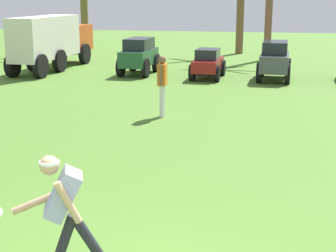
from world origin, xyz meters
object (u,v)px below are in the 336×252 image
Objects in this scene: parked_car_slot_b at (208,63)px; teammate_near_sideline at (162,80)px; box_truck at (52,40)px; frisbee_thrower at (65,208)px; parked_car_slot_a at (139,55)px; parked_car_slot_c at (275,60)px.

teammate_near_sideline is at bearing -93.12° from parked_car_slot_b.
parked_car_slot_b is 6.71m from box_truck.
parked_car_slot_a reaches higher than frisbee_thrower.
frisbee_thrower is 0.24× the size of box_truck.
frisbee_thrower is 16.62m from box_truck.
teammate_near_sideline is 0.65× the size of parked_car_slot_a.
teammate_near_sideline reaches higher than parked_car_slot_c.
teammate_near_sideline reaches higher than frisbee_thrower.
parked_car_slot_c is at bearing -4.30° from parked_car_slot_a.
parked_car_slot_b is (2.77, -0.48, -0.18)m from parked_car_slot_a.
teammate_near_sideline is 0.65× the size of parked_car_slot_c.
frisbee_thrower is 0.59× the size of parked_car_slot_a.
box_truck reaches higher than parked_car_slot_c.
parked_car_slot_a is 1.07× the size of parked_car_slot_b.
frisbee_thrower is at bearing -98.86° from parked_car_slot_c.
frisbee_thrower is at bearing -85.82° from teammate_near_sideline.
teammate_near_sideline is 7.37m from parked_car_slot_a.
parked_car_slot_c is at bearing 81.14° from frisbee_thrower.
parked_car_slot_a is at bearing 109.14° from teammate_near_sideline.
teammate_near_sideline is (-0.56, 7.68, 0.15)m from frisbee_thrower.
parked_car_slot_c is 9.09m from box_truck.
teammate_near_sideline is 6.50m from parked_car_slot_b.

